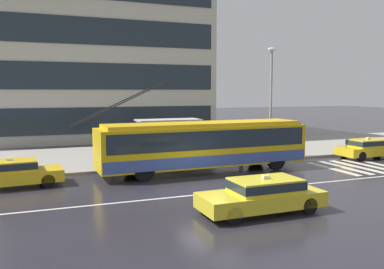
% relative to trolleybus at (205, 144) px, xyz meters
% --- Properties ---
extents(ground_plane, '(160.00, 160.00, 0.00)m').
position_rel_trolleybus_xyz_m(ground_plane, '(-1.33, -3.40, -1.52)').
color(ground_plane, '#26242C').
extents(sidewalk_slab, '(80.00, 10.00, 0.14)m').
position_rel_trolleybus_xyz_m(sidewalk_slab, '(-1.33, 6.60, -1.45)').
color(sidewalk_slab, gray).
rests_on(sidewalk_slab, ground_plane).
extents(crosswalk_stripe_edge_near, '(0.44, 4.40, 0.01)m').
position_rel_trolleybus_xyz_m(crosswalk_stripe_edge_near, '(7.18, -1.90, -1.52)').
color(crosswalk_stripe_edge_near, beige).
rests_on(crosswalk_stripe_edge_near, ground_plane).
extents(crosswalk_stripe_inner_a, '(0.44, 4.40, 0.01)m').
position_rel_trolleybus_xyz_m(crosswalk_stripe_inner_a, '(8.08, -1.90, -1.52)').
color(crosswalk_stripe_inner_a, beige).
rests_on(crosswalk_stripe_inner_a, ground_plane).
extents(crosswalk_stripe_center, '(0.44, 4.40, 0.01)m').
position_rel_trolleybus_xyz_m(crosswalk_stripe_center, '(8.98, -1.90, -1.52)').
color(crosswalk_stripe_center, beige).
rests_on(crosswalk_stripe_center, ground_plane).
extents(crosswalk_stripe_inner_b, '(0.44, 4.40, 0.01)m').
position_rel_trolleybus_xyz_m(crosswalk_stripe_inner_b, '(9.88, -1.90, -1.52)').
color(crosswalk_stripe_inner_b, beige).
rests_on(crosswalk_stripe_inner_b, ground_plane).
extents(crosswalk_stripe_edge_far, '(0.44, 4.40, 0.01)m').
position_rel_trolleybus_xyz_m(crosswalk_stripe_edge_far, '(10.78, -1.90, -1.52)').
color(crosswalk_stripe_edge_far, beige).
rests_on(crosswalk_stripe_edge_far, ground_plane).
extents(lane_centre_line, '(72.00, 0.14, 0.01)m').
position_rel_trolleybus_xyz_m(lane_centre_line, '(-1.33, -4.60, -1.52)').
color(lane_centre_line, silver).
rests_on(lane_centre_line, ground_plane).
extents(trolleybus, '(13.04, 2.79, 4.94)m').
position_rel_trolleybus_xyz_m(trolleybus, '(0.00, 0.00, 0.00)').
color(trolleybus, gold).
rests_on(trolleybus, ground_plane).
extents(taxi_oncoming_near, '(4.66, 1.85, 1.39)m').
position_rel_trolleybus_xyz_m(taxi_oncoming_near, '(-1.01, -7.84, -0.82)').
color(taxi_oncoming_near, yellow).
rests_on(taxi_oncoming_near, ground_plane).
extents(taxi_queued_behind_bus, '(4.43, 2.12, 1.39)m').
position_rel_trolleybus_xyz_m(taxi_queued_behind_bus, '(-9.78, -0.14, -0.82)').
color(taxi_queued_behind_bus, yellow).
rests_on(taxi_queued_behind_bus, ground_plane).
extents(taxi_ahead_of_bus, '(4.41, 1.79, 1.39)m').
position_rel_trolleybus_xyz_m(taxi_ahead_of_bus, '(12.02, 0.22, -0.82)').
color(taxi_ahead_of_bus, yellow).
rests_on(taxi_ahead_of_bus, ground_plane).
extents(bus_shelter, '(3.91, 1.60, 2.61)m').
position_rel_trolleybus_xyz_m(bus_shelter, '(-1.12, 3.22, 0.54)').
color(bus_shelter, gray).
rests_on(bus_shelter, sidewalk_slab).
extents(pedestrian_at_shelter, '(1.31, 1.31, 2.00)m').
position_rel_trolleybus_xyz_m(pedestrian_at_shelter, '(3.67, 2.77, 0.24)').
color(pedestrian_at_shelter, '#49454D').
rests_on(pedestrian_at_shelter, sidewalk_slab).
extents(pedestrian_approaching_curb, '(1.56, 1.56, 1.94)m').
position_rel_trolleybus_xyz_m(pedestrian_approaching_curb, '(-4.50, 3.37, 0.20)').
color(pedestrian_approaching_curb, navy).
rests_on(pedestrian_approaching_curb, sidewalk_slab).
extents(street_lamp, '(0.60, 0.32, 7.13)m').
position_rel_trolleybus_xyz_m(street_lamp, '(5.85, 2.63, 2.80)').
color(street_lamp, gray).
rests_on(street_lamp, sidewalk_slab).
extents(office_tower_corner_left, '(19.37, 14.57, 18.78)m').
position_rel_trolleybus_xyz_m(office_tower_corner_left, '(-2.40, 21.15, 7.88)').
color(office_tower_corner_left, '#B9B9A9').
rests_on(office_tower_corner_left, ground_plane).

